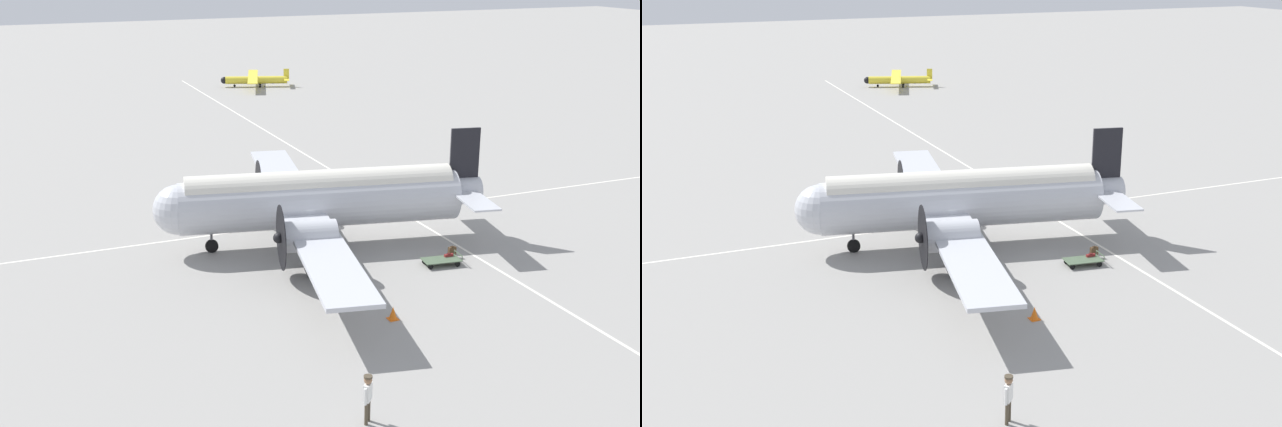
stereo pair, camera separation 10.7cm
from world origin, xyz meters
The scene contains 10 objects.
ground_plane centered at (0.00, 0.00, 0.00)m, with size 300.00×300.00×0.00m, color gray.
apron_line_eastwest centered at (0.00, 3.81, 0.00)m, with size 120.00×0.16×0.01m.
apron_line_northsouth centered at (6.86, 0.00, 0.00)m, with size 0.16×120.00×0.01m.
airliner_main centered at (-0.46, 0.10, 2.63)m, with size 17.94×25.63×6.15m.
crew_foreground centered at (-5.27, -16.59, 1.13)m, with size 0.46×0.47×1.80m.
suitcase_near_door centered at (5.61, -4.45, 0.30)m, with size 0.41×0.19×0.63m.
suitcase_upright_spare centered at (5.11, -4.94, 0.23)m, with size 0.48×0.15×0.49m.
baggage_cart centered at (4.56, -5.14, 0.27)m, with size 2.06×1.27×0.56m.
light_aircraft_distant centered at (13.61, 52.10, 0.85)m, with size 8.15×10.63×2.07m.
traffic_cone centered at (-0.69, -9.79, 0.28)m, with size 0.45×0.45×0.59m.
Camera 1 is at (-15.96, -37.76, 15.29)m, focal length 45.00 mm.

